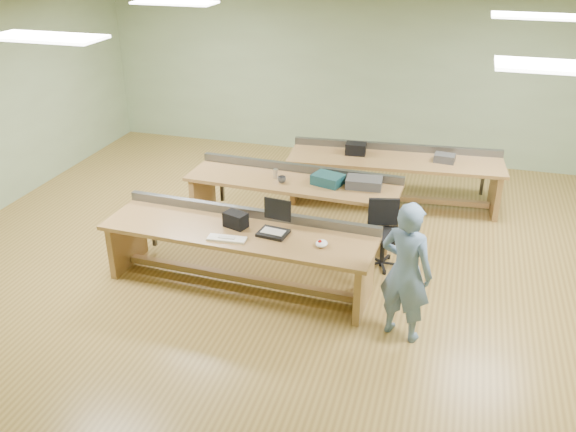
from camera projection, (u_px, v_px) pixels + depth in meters
The scene contains 21 objects.
floor at pixel (313, 254), 8.21m from camera, with size 10.00×10.00×0.00m, color olive.
ceiling at pixel (318, 23), 6.89m from camera, with size 10.00×10.00×0.00m, color silver.
wall_back at pixel (368, 76), 11.00m from camera, with size 10.00×0.04×3.00m, color #90AA81.
wall_front at pixel (173, 342), 4.10m from camera, with size 10.00×0.04×3.00m, color #90AA81.
fluor_panels at pixel (318, 26), 6.90m from camera, with size 6.20×3.50×0.03m.
workbench_front at pixel (239, 243), 7.31m from camera, with size 3.32×1.01×0.86m.
workbench_mid at pixel (293, 192), 8.67m from camera, with size 3.07×0.94×0.86m.
workbench_back at pixel (394, 169), 9.45m from camera, with size 3.33×1.15×0.86m.
person at pixel (406, 272), 6.28m from camera, with size 0.57×0.38×1.58m, color #637CA2.
laptop_base at pixel (273, 233), 7.09m from camera, with size 0.34×0.28×0.04m, color black.
laptop_screen at pixel (278, 209), 7.09m from camera, with size 0.34×0.02×0.27m, color black.
keyboard at pixel (227, 239), 6.98m from camera, with size 0.45×0.15×0.03m, color white.
trackball_mouse at pixel (322, 243), 6.83m from camera, with size 0.14×0.16×0.07m, color white.
camera_bag at pixel (236, 220), 7.24m from camera, with size 0.27×0.17×0.18m, color black.
task_chair at pixel (383, 242), 7.83m from camera, with size 0.56×0.56×0.87m.
parts_bin_teal at pixel (328, 179), 8.42m from camera, with size 0.40×0.30×0.14m, color #143B42.
parts_bin_grey at pixel (364, 183), 8.32m from camera, with size 0.48×0.31×0.13m, color #38383A.
mug at pixel (282, 180), 8.47m from camera, with size 0.12×0.12×0.09m, color #38383A.
drinks_can at pixel (276, 174), 8.63m from camera, with size 0.07×0.07×0.13m, color silver.
storage_box_back at pixel (356, 149), 9.48m from camera, with size 0.31×0.22×0.18m, color black.
tray_back at pixel (445, 158), 9.19m from camera, with size 0.30×0.22×0.12m, color #38383A.
Camera 1 is at (1.67, -6.96, 4.07)m, focal length 38.00 mm.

